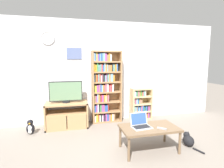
{
  "coord_description": "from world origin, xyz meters",
  "views": [
    {
      "loc": [
        -0.91,
        -2.59,
        1.58
      ],
      "look_at": [
        -0.02,
        1.04,
        1.09
      ],
      "focal_mm": 28.0,
      "sensor_mm": 36.0,
      "label": 1
    }
  ],
  "objects_px": {
    "bookshelf_tall": "(105,87)",
    "bookshelf_short": "(140,104)",
    "cat": "(188,140)",
    "penguin_figurine": "(30,128)",
    "television": "(66,92)",
    "remote_near_laptop": "(162,128)",
    "coffee_table": "(149,129)",
    "laptop": "(140,124)",
    "tv_stand": "(67,115)"
  },
  "relations": [
    {
      "from": "bookshelf_tall",
      "to": "bookshelf_short",
      "type": "relative_size",
      "value": 2.15
    },
    {
      "from": "cat",
      "to": "penguin_figurine",
      "type": "distance_m",
      "value": 3.25
    },
    {
      "from": "television",
      "to": "remote_near_laptop",
      "type": "relative_size",
      "value": 5.22
    },
    {
      "from": "remote_near_laptop",
      "to": "bookshelf_tall",
      "type": "bearing_deg",
      "value": -117.08
    },
    {
      "from": "television",
      "to": "penguin_figurine",
      "type": "distance_m",
      "value": 1.08
    },
    {
      "from": "television",
      "to": "bookshelf_tall",
      "type": "height_order",
      "value": "bookshelf_tall"
    },
    {
      "from": "television",
      "to": "bookshelf_short",
      "type": "xyz_separation_m",
      "value": [
        1.94,
        0.13,
        -0.45
      ]
    },
    {
      "from": "remote_near_laptop",
      "to": "penguin_figurine",
      "type": "distance_m",
      "value": 2.76
    },
    {
      "from": "bookshelf_tall",
      "to": "coffee_table",
      "type": "bearing_deg",
      "value": -74.58
    },
    {
      "from": "laptop",
      "to": "coffee_table",
      "type": "bearing_deg",
      "value": -18.34
    },
    {
      "from": "laptop",
      "to": "cat",
      "type": "bearing_deg",
      "value": -8.74
    },
    {
      "from": "remote_near_laptop",
      "to": "television",
      "type": "bearing_deg",
      "value": -92.16
    },
    {
      "from": "television",
      "to": "penguin_figurine",
      "type": "height_order",
      "value": "television"
    },
    {
      "from": "tv_stand",
      "to": "laptop",
      "type": "height_order",
      "value": "laptop"
    },
    {
      "from": "bookshelf_short",
      "to": "penguin_figurine",
      "type": "xyz_separation_m",
      "value": [
        -2.71,
        -0.38,
        -0.26
      ]
    },
    {
      "from": "coffee_table",
      "to": "penguin_figurine",
      "type": "height_order",
      "value": "coffee_table"
    },
    {
      "from": "laptop",
      "to": "bookshelf_tall",
      "type": "bearing_deg",
      "value": 94.57
    },
    {
      "from": "bookshelf_short",
      "to": "tv_stand",
      "type": "bearing_deg",
      "value": -175.63
    },
    {
      "from": "bookshelf_tall",
      "to": "remote_near_laptop",
      "type": "bearing_deg",
      "value": -70.82
    },
    {
      "from": "television",
      "to": "coffee_table",
      "type": "height_order",
      "value": "television"
    },
    {
      "from": "television",
      "to": "cat",
      "type": "distance_m",
      "value": 2.8
    },
    {
      "from": "bookshelf_tall",
      "to": "cat",
      "type": "xyz_separation_m",
      "value": [
        1.26,
        -1.67,
        -0.81
      ]
    },
    {
      "from": "bookshelf_tall",
      "to": "bookshelf_short",
      "type": "distance_m",
      "value": 1.1
    },
    {
      "from": "penguin_figurine",
      "to": "bookshelf_short",
      "type": "bearing_deg",
      "value": 8.03
    },
    {
      "from": "bookshelf_tall",
      "to": "laptop",
      "type": "distance_m",
      "value": 1.7
    },
    {
      "from": "tv_stand",
      "to": "bookshelf_short",
      "type": "height_order",
      "value": "bookshelf_short"
    },
    {
      "from": "bookshelf_short",
      "to": "coffee_table",
      "type": "bearing_deg",
      "value": -107.51
    },
    {
      "from": "cat",
      "to": "television",
      "type": "bearing_deg",
      "value": 150.16
    },
    {
      "from": "bookshelf_tall",
      "to": "bookshelf_short",
      "type": "bearing_deg",
      "value": -1.08
    },
    {
      "from": "tv_stand",
      "to": "laptop",
      "type": "relative_size",
      "value": 2.76
    },
    {
      "from": "remote_near_laptop",
      "to": "cat",
      "type": "xyz_separation_m",
      "value": [
        0.63,
        0.13,
        -0.33
      ]
    },
    {
      "from": "cat",
      "to": "bookshelf_tall",
      "type": "bearing_deg",
      "value": 131.46
    },
    {
      "from": "tv_stand",
      "to": "cat",
      "type": "relative_size",
      "value": 2.09
    },
    {
      "from": "tv_stand",
      "to": "bookshelf_tall",
      "type": "xyz_separation_m",
      "value": [
        0.97,
        0.17,
        0.62
      ]
    },
    {
      "from": "coffee_table",
      "to": "cat",
      "type": "height_order",
      "value": "coffee_table"
    },
    {
      "from": "laptop",
      "to": "tv_stand",
      "type": "bearing_deg",
      "value": 125.12
    },
    {
      "from": "remote_near_laptop",
      "to": "penguin_figurine",
      "type": "bearing_deg",
      "value": -76.79
    },
    {
      "from": "coffee_table",
      "to": "remote_near_laptop",
      "type": "xyz_separation_m",
      "value": [
        0.17,
        -0.14,
        0.06
      ]
    },
    {
      "from": "coffee_table",
      "to": "laptop",
      "type": "height_order",
      "value": "laptop"
    },
    {
      "from": "laptop",
      "to": "cat",
      "type": "relative_size",
      "value": 0.76
    },
    {
      "from": "bookshelf_short",
      "to": "remote_near_laptop",
      "type": "relative_size",
      "value": 5.86
    },
    {
      "from": "laptop",
      "to": "cat",
      "type": "height_order",
      "value": "laptop"
    },
    {
      "from": "bookshelf_short",
      "to": "penguin_figurine",
      "type": "relative_size",
      "value": 2.65
    },
    {
      "from": "bookshelf_short",
      "to": "laptop",
      "type": "xyz_separation_m",
      "value": [
        -0.67,
        -1.6,
        0.09
      ]
    },
    {
      "from": "bookshelf_short",
      "to": "cat",
      "type": "distance_m",
      "value": 1.7
    },
    {
      "from": "cat",
      "to": "remote_near_laptop",
      "type": "bearing_deg",
      "value": -164.15
    },
    {
      "from": "cat",
      "to": "penguin_figurine",
      "type": "relative_size",
      "value": 1.45
    },
    {
      "from": "tv_stand",
      "to": "penguin_figurine",
      "type": "distance_m",
      "value": 0.82
    },
    {
      "from": "bookshelf_short",
      "to": "coffee_table",
      "type": "height_order",
      "value": "bookshelf_short"
    },
    {
      "from": "tv_stand",
      "to": "coffee_table",
      "type": "bearing_deg",
      "value": -46.25
    }
  ]
}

